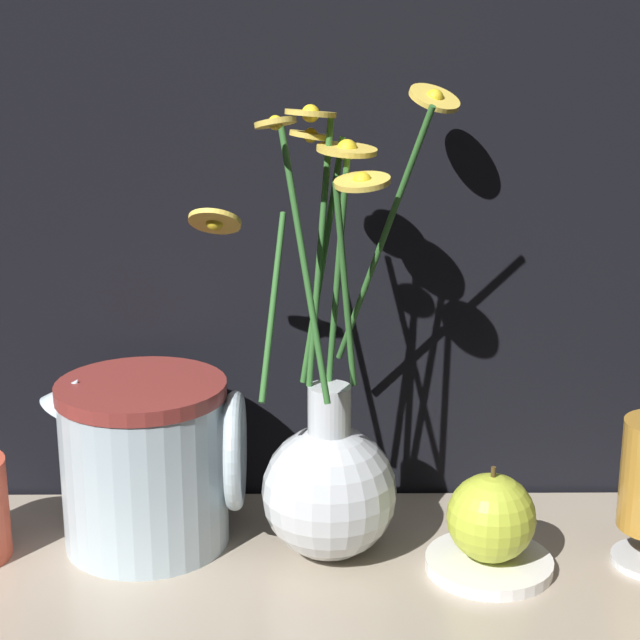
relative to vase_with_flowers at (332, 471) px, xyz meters
The scene contains 6 objects.
ground_plane 0.09m from the vase_with_flowers, 125.15° to the right, with size 6.00×6.00×0.00m, color black.
shelf 0.08m from the vase_with_flowers, 125.15° to the right, with size 0.73×0.27×0.01m.
vase_with_flowers is the anchor object (origin of this frame).
ceramic_pitcher 0.15m from the vase_with_flowers, behind, with size 0.16×0.14×0.15m.
saucer_plate 0.15m from the vase_with_flowers, 12.73° to the right, with size 0.10×0.10×0.01m.
orange_fruit 0.13m from the vase_with_flowers, 12.73° to the right, with size 0.07×0.07×0.08m.
Camera 1 is at (-0.00, -0.77, 0.44)m, focal length 60.00 mm.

